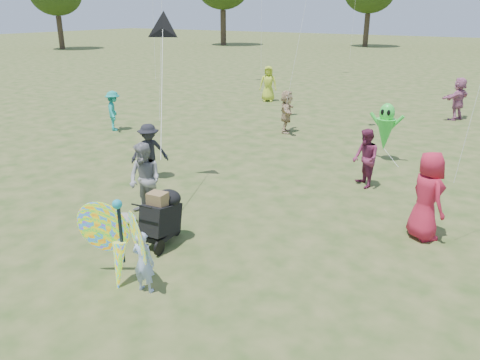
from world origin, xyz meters
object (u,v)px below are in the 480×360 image
(child_girl, at_px, (144,262))
(butterfly_kite, at_px, (119,243))
(crowd_b, at_px, (149,152))
(crowd_j, at_px, (458,99))
(crowd_d, at_px, (286,112))
(crowd_g, at_px, (268,84))
(adult_man, at_px, (145,180))
(jogging_stroller, at_px, (162,214))
(crowd_i, at_px, (114,111))
(crowd_a, at_px, (427,196))
(crowd_e, at_px, (365,158))
(alien_kite, at_px, (385,129))

(child_girl, xyz_separation_m, butterfly_kite, (-0.50, -0.01, 0.20))
(crowd_b, bearing_deg, crowd_j, 18.05)
(butterfly_kite, bearing_deg, crowd_d, 102.24)
(crowd_d, bearing_deg, crowd_g, 10.77)
(adult_man, relative_size, crowd_g, 0.96)
(butterfly_kite, bearing_deg, jogging_stroller, 103.22)
(adult_man, relative_size, crowd_i, 1.11)
(crowd_a, distance_m, crowd_e, 2.90)
(crowd_i, distance_m, jogging_stroller, 9.62)
(crowd_b, relative_size, crowd_i, 1.02)
(child_girl, bearing_deg, crowd_j, -106.61)
(crowd_j, bearing_deg, child_girl, 15.97)
(crowd_a, relative_size, alien_kite, 1.02)
(child_girl, relative_size, crowd_b, 0.70)
(adult_man, xyz_separation_m, crowd_i, (-6.34, 5.12, -0.08))
(crowd_g, relative_size, crowd_i, 1.16)
(crowd_a, relative_size, crowd_d, 1.15)
(adult_man, distance_m, crowd_j, 14.52)
(crowd_e, relative_size, crowd_g, 0.88)
(jogging_stroller, bearing_deg, crowd_a, 28.74)
(adult_man, xyz_separation_m, crowd_a, (5.41, 2.10, 0.07))
(crowd_d, xyz_separation_m, crowd_j, (4.96, 5.64, 0.09))
(child_girl, height_order, butterfly_kite, butterfly_kite)
(child_girl, distance_m, crowd_i, 11.16)
(crowd_a, xyz_separation_m, crowd_g, (-9.75, 11.28, -0.03))
(adult_man, height_order, crowd_b, adult_man)
(crowd_e, bearing_deg, crowd_j, 134.09)
(child_girl, distance_m, crowd_e, 6.69)
(crowd_i, bearing_deg, crowd_g, -57.30)
(crowd_g, xyz_separation_m, crowd_i, (-2.00, -8.27, -0.12))
(crowd_g, bearing_deg, jogging_stroller, -92.20)
(crowd_d, distance_m, butterfly_kite, 10.76)
(child_girl, relative_size, jogging_stroller, 0.96)
(crowd_a, bearing_deg, adult_man, 67.28)
(crowd_j, height_order, jogging_stroller, crowd_j)
(butterfly_kite, bearing_deg, alien_kite, 79.07)
(crowd_e, distance_m, crowd_g, 12.01)
(crowd_i, bearing_deg, crowd_j, -93.98)
(crowd_d, distance_m, jogging_stroller, 9.30)
(crowd_b, bearing_deg, alien_kite, -0.86)
(crowd_d, bearing_deg, jogging_stroller, 167.85)
(crowd_j, bearing_deg, crowd_b, -1.87)
(alien_kite, bearing_deg, butterfly_kite, -100.93)
(crowd_a, xyz_separation_m, crowd_d, (-6.15, 6.14, -0.11))
(child_girl, xyz_separation_m, crowd_e, (1.46, 6.53, 0.23))
(crowd_j, height_order, alien_kite, alien_kite)
(adult_man, xyz_separation_m, alien_kite, (3.28, 6.73, 0.15))
(crowd_i, relative_size, alien_kite, 0.85)
(crowd_b, height_order, alien_kite, alien_kite)
(crowd_b, xyz_separation_m, crowd_d, (0.81, 6.43, 0.03))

